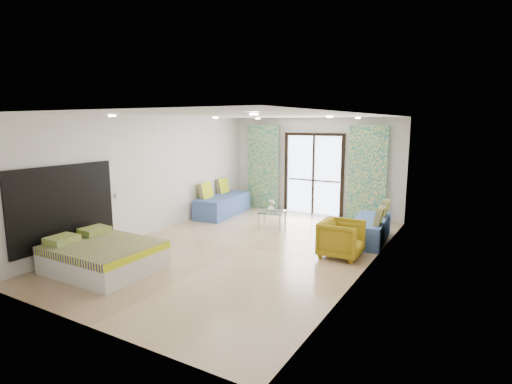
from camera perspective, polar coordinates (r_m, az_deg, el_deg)
The scene contains 24 objects.
floor at distance 8.34m, azimuth -1.67°, elevation -7.97°, with size 5.00×7.50×0.01m, color tan, non-canonical shape.
ceiling at distance 7.94m, azimuth -1.77°, elevation 10.91°, with size 5.00×7.50×0.01m, color silver, non-canonical shape.
wall_back at distance 11.37m, azimuth 8.29°, elevation 3.67°, with size 5.00×0.01×2.70m, color silver, non-canonical shape.
wall_front at distance 5.29m, azimuth -23.68°, elevation -4.15°, with size 5.00×0.01×2.70m, color silver, non-canonical shape.
wall_left at distance 9.57m, azimuth -14.56°, elevation 2.32°, with size 0.01×7.50×2.70m, color silver, non-canonical shape.
wall_right at distance 7.06m, azimuth 15.81°, elevation -0.33°, with size 0.01×7.50×2.70m, color silver, non-canonical shape.
balcony_door at distance 11.35m, azimuth 8.22°, elevation 3.20°, with size 1.76×0.08×2.28m.
balcony_rail at distance 11.40m, azimuth 8.20°, elevation 1.66°, with size 1.52×0.03×0.04m, color #595451.
curtain_left at distance 11.88m, azimuth 0.98°, elevation 3.55°, with size 1.00×0.10×2.50m, color white.
curtain_right at distance 10.73m, azimuth 15.62°, elevation 2.51°, with size 1.00×0.10×2.50m, color white.
downlight_a at distance 7.33m, azimuth -19.88°, elevation 10.19°, with size 0.12×0.12×0.02m, color #FFE0B2.
downlight_b at distance 5.51m, azimuth -0.31°, elevation 11.07°, with size 0.12×0.12×0.02m, color #FFE0B2.
downlight_c at distance 9.55m, azimuth -5.82°, elevation 10.50°, with size 0.12×0.12×0.02m, color #FFE0B2.
downlight_d at distance 8.24m, azimuth 10.47°, elevation 10.51°, with size 0.12×0.12×0.02m, color #FFE0B2.
downlight_e at distance 11.24m, azimuth 0.25°, elevation 10.45°, with size 0.12×0.12×0.02m, color #FFE0B2.
downlight_f at distance 10.14m, azimuth 14.34°, elevation 10.21°, with size 0.12×0.12×0.02m, color #FFE0B2.
headboard at distance 8.13m, azimuth -25.76°, elevation -1.80°, with size 0.06×2.10×1.50m, color black.
switch_plate at distance 8.88m, azimuth -19.16°, elevation -0.45°, with size 0.02×0.10×0.10m, color silver.
bed at distance 7.54m, azimuth -21.02°, elevation -8.55°, with size 1.78×1.45×0.61m.
daybed_left at distance 11.22m, azimuth -4.83°, elevation -1.76°, with size 0.94×2.03×0.97m.
daybed_right at distance 9.11m, azimuth 16.00°, elevation -5.06°, with size 0.84×1.81×0.87m.
coffee_table at distance 9.86m, azimuth 2.32°, elevation -3.02°, with size 0.72×0.72×0.70m.
vase at distance 9.80m, azimuth 2.08°, elevation -2.35°, with size 0.16×0.17×0.16m, color white.
armchair at distance 7.87m, azimuth 12.09°, elevation -6.31°, with size 0.76×0.71×0.78m, color olive.
Camera 1 is at (4.18, -6.75, 2.55)m, focal length 28.00 mm.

